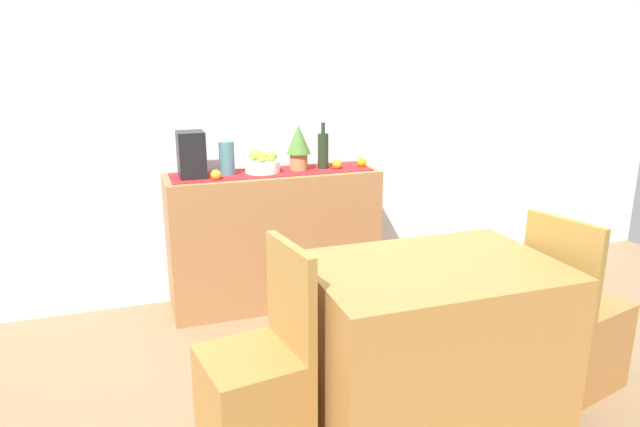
{
  "coord_description": "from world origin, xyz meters",
  "views": [
    {
      "loc": [
        -1.03,
        -2.59,
        1.64
      ],
      "look_at": [
        -0.01,
        0.35,
        0.76
      ],
      "focal_mm": 32.24,
      "sensor_mm": 36.0,
      "label": 1
    }
  ],
  "objects_px": {
    "sideboard_console": "(274,239)",
    "chair_near_window": "(257,394)",
    "fruit_bowl": "(262,167)",
    "ceramic_vase": "(227,159)",
    "dining_table": "(430,341)",
    "chair_by_corner": "(572,334)",
    "potted_plant": "(299,145)",
    "wine_bottle": "(323,150)",
    "coffee_maker": "(191,155)"
  },
  "relations": [
    {
      "from": "fruit_bowl",
      "to": "coffee_maker",
      "type": "height_order",
      "value": "coffee_maker"
    },
    {
      "from": "chair_near_window",
      "to": "potted_plant",
      "type": "bearing_deg",
      "value": 66.37
    },
    {
      "from": "wine_bottle",
      "to": "coffee_maker",
      "type": "bearing_deg",
      "value": -180.0
    },
    {
      "from": "sideboard_console",
      "to": "fruit_bowl",
      "type": "height_order",
      "value": "fruit_bowl"
    },
    {
      "from": "fruit_bowl",
      "to": "coffee_maker",
      "type": "xyz_separation_m",
      "value": [
        -0.44,
        0.0,
        0.1
      ]
    },
    {
      "from": "sideboard_console",
      "to": "dining_table",
      "type": "relative_size",
      "value": 1.24
    },
    {
      "from": "dining_table",
      "to": "coffee_maker",
      "type": "bearing_deg",
      "value": 120.8
    },
    {
      "from": "ceramic_vase",
      "to": "chair_by_corner",
      "type": "relative_size",
      "value": 0.24
    },
    {
      "from": "chair_by_corner",
      "to": "potted_plant",
      "type": "bearing_deg",
      "value": 124.42
    },
    {
      "from": "chair_near_window",
      "to": "wine_bottle",
      "type": "bearing_deg",
      "value": 61.06
    },
    {
      "from": "fruit_bowl",
      "to": "ceramic_vase",
      "type": "relative_size",
      "value": 1.03
    },
    {
      "from": "wine_bottle",
      "to": "potted_plant",
      "type": "relative_size",
      "value": 1.03
    },
    {
      "from": "fruit_bowl",
      "to": "potted_plant",
      "type": "relative_size",
      "value": 0.74
    },
    {
      "from": "coffee_maker",
      "to": "potted_plant",
      "type": "height_order",
      "value": "potted_plant"
    },
    {
      "from": "chair_by_corner",
      "to": "chair_near_window",
      "type": "bearing_deg",
      "value": 179.76
    },
    {
      "from": "fruit_bowl",
      "to": "wine_bottle",
      "type": "relative_size",
      "value": 0.72
    },
    {
      "from": "coffee_maker",
      "to": "chair_by_corner",
      "type": "bearing_deg",
      "value": -40.89
    },
    {
      "from": "dining_table",
      "to": "ceramic_vase",
      "type": "bearing_deg",
      "value": 114.12
    },
    {
      "from": "wine_bottle",
      "to": "potted_plant",
      "type": "xyz_separation_m",
      "value": [
        -0.17,
        -0.0,
        0.05
      ]
    },
    {
      "from": "chair_near_window",
      "to": "fruit_bowl",
      "type": "bearing_deg",
      "value": 74.88
    },
    {
      "from": "wine_bottle",
      "to": "coffee_maker",
      "type": "distance_m",
      "value": 0.85
    },
    {
      "from": "sideboard_console",
      "to": "potted_plant",
      "type": "height_order",
      "value": "potted_plant"
    },
    {
      "from": "coffee_maker",
      "to": "chair_near_window",
      "type": "relative_size",
      "value": 0.32
    },
    {
      "from": "fruit_bowl",
      "to": "dining_table",
      "type": "xyz_separation_m",
      "value": [
        0.42,
        -1.45,
        -0.56
      ]
    },
    {
      "from": "ceramic_vase",
      "to": "chair_by_corner",
      "type": "bearing_deg",
      "value": -44.8
    },
    {
      "from": "ceramic_vase",
      "to": "chair_by_corner",
      "type": "xyz_separation_m",
      "value": [
        1.46,
        -1.45,
        -0.73
      ]
    },
    {
      "from": "ceramic_vase",
      "to": "dining_table",
      "type": "relative_size",
      "value": 0.2
    },
    {
      "from": "wine_bottle",
      "to": "ceramic_vase",
      "type": "relative_size",
      "value": 1.43
    },
    {
      "from": "ceramic_vase",
      "to": "chair_near_window",
      "type": "height_order",
      "value": "ceramic_vase"
    },
    {
      "from": "coffee_maker",
      "to": "potted_plant",
      "type": "bearing_deg",
      "value": 0.0
    },
    {
      "from": "wine_bottle",
      "to": "dining_table",
      "type": "distance_m",
      "value": 1.58
    },
    {
      "from": "wine_bottle",
      "to": "chair_by_corner",
      "type": "relative_size",
      "value": 0.34
    },
    {
      "from": "dining_table",
      "to": "chair_near_window",
      "type": "height_order",
      "value": "chair_near_window"
    },
    {
      "from": "ceramic_vase",
      "to": "dining_table",
      "type": "bearing_deg",
      "value": -65.88
    },
    {
      "from": "coffee_maker",
      "to": "chair_near_window",
      "type": "height_order",
      "value": "coffee_maker"
    },
    {
      "from": "coffee_maker",
      "to": "dining_table",
      "type": "distance_m",
      "value": 1.81
    },
    {
      "from": "fruit_bowl",
      "to": "chair_by_corner",
      "type": "height_order",
      "value": "fruit_bowl"
    },
    {
      "from": "potted_plant",
      "to": "chair_near_window",
      "type": "bearing_deg",
      "value": -113.63
    },
    {
      "from": "sideboard_console",
      "to": "potted_plant",
      "type": "distance_m",
      "value": 0.64
    },
    {
      "from": "chair_by_corner",
      "to": "wine_bottle",
      "type": "bearing_deg",
      "value": 119.69
    },
    {
      "from": "coffee_maker",
      "to": "dining_table",
      "type": "xyz_separation_m",
      "value": [
        0.86,
        -1.45,
        -0.67
      ]
    },
    {
      "from": "dining_table",
      "to": "chair_by_corner",
      "type": "xyz_separation_m",
      "value": [
        0.81,
        -0.0,
        -0.1
      ]
    },
    {
      "from": "coffee_maker",
      "to": "potted_plant",
      "type": "distance_m",
      "value": 0.68
    },
    {
      "from": "wine_bottle",
      "to": "potted_plant",
      "type": "height_order",
      "value": "wine_bottle"
    },
    {
      "from": "sideboard_console",
      "to": "chair_near_window",
      "type": "bearing_deg",
      "value": -107.54
    },
    {
      "from": "dining_table",
      "to": "fruit_bowl",
      "type": "bearing_deg",
      "value": 106.29
    },
    {
      "from": "wine_bottle",
      "to": "coffee_maker",
      "type": "height_order",
      "value": "wine_bottle"
    },
    {
      "from": "coffee_maker",
      "to": "ceramic_vase",
      "type": "xyz_separation_m",
      "value": [
        0.21,
        0.0,
        -0.04
      ]
    },
    {
      "from": "chair_by_corner",
      "to": "dining_table",
      "type": "bearing_deg",
      "value": 179.71
    },
    {
      "from": "ceramic_vase",
      "to": "potted_plant",
      "type": "relative_size",
      "value": 0.72
    }
  ]
}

